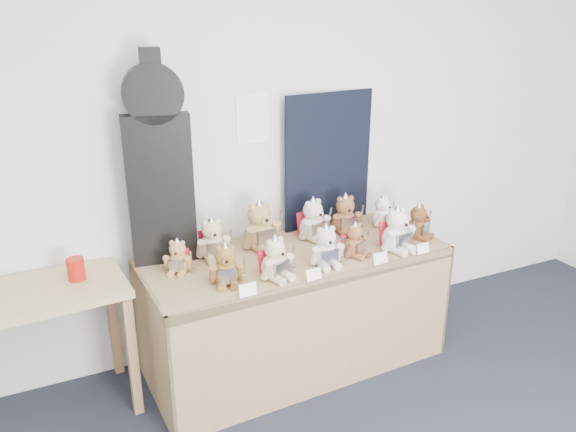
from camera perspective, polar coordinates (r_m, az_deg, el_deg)
name	(u,v)px	position (r m, az deg, el deg)	size (l,w,h in m)	color
room_shell	(253,119)	(3.46, -3.59, 9.83)	(6.00, 6.00, 6.00)	silver
display_table	(301,282)	(3.39, 1.36, -6.74)	(1.85, 0.84, 0.76)	olive
side_table	(36,313)	(3.25, -24.26, -8.99)	(0.96, 0.58, 0.77)	#A38857
guitar_case	(158,163)	(3.17, -13.03, 5.28)	(0.37, 0.15, 1.20)	black
navy_board	(329,160)	(3.71, 4.14, 5.68)	(0.66, 0.02, 0.89)	black
red_cup	(76,269)	(3.21, -20.73, -5.06)	(0.09, 0.09, 0.12)	#B3170B
teddy_front_far_left	(226,266)	(2.99, -6.32, -5.11)	(0.21, 0.19, 0.25)	brown
teddy_front_left	(276,260)	(3.03, -1.27, -4.50)	(0.23, 0.21, 0.27)	beige
teddy_front_centre	(326,248)	(3.19, 3.89, -3.24)	(0.22, 0.18, 0.27)	beige
teddy_front_right	(355,241)	(3.33, 6.83, -2.58)	(0.19, 0.18, 0.23)	brown
teddy_front_far_right	(397,231)	(3.43, 11.02, -1.55)	(0.25, 0.23, 0.31)	silver
teddy_front_end	(419,223)	(3.66, 13.14, -0.71)	(0.21, 0.20, 0.25)	brown
teddy_back_left	(213,241)	(3.30, -7.67, -2.49)	(0.22, 0.19, 0.28)	#C4B08F
teddy_back_centre_left	(260,227)	(3.40, -2.84, -1.17)	(0.28, 0.24, 0.34)	#A68753
teddy_back_centre_right	(313,221)	(3.54, 2.60, -0.53)	(0.25, 0.22, 0.30)	beige
teddy_back_right	(345,216)	(3.66, 5.84, 0.01)	(0.23, 0.20, 0.28)	brown
teddy_back_end	(383,212)	(3.82, 9.61, 0.36)	(0.19, 0.19, 0.23)	white
teddy_back_far_left	(178,258)	(3.17, -11.11, -4.18)	(0.17, 0.17, 0.21)	#AC7D50
entry_card_a	(248,290)	(2.88, -4.11, -7.50)	(0.09, 0.00, 0.07)	white
entry_card_b	(314,274)	(3.04, 2.65, -5.95)	(0.09, 0.00, 0.06)	white
entry_card_c	(381,258)	(3.26, 9.38, -4.25)	(0.09, 0.00, 0.07)	white
entry_card_d	(423,248)	(3.45, 13.56, -3.22)	(0.09, 0.00, 0.06)	white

